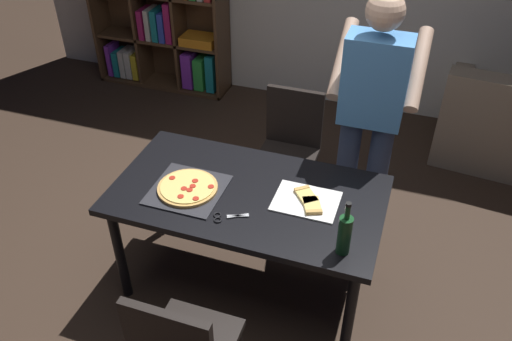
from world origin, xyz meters
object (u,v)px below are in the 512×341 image
dining_table (248,203)px  wine_bottle (345,234)px  chair_far_side (290,143)px  kitchen_scissors (225,217)px  pepperoni_pizza_on_tray (188,188)px  person_serving_pizza (370,112)px  bookshelf (163,4)px

dining_table → wine_bottle: 0.70m
chair_far_side → kitchen_scissors: chair_far_side is taller
dining_table → pepperoni_pizza_on_tray: bearing=-163.8°
wine_bottle → dining_table: bearing=154.8°
wine_bottle → pepperoni_pizza_on_tray: bearing=168.5°
person_serving_pizza → wine_bottle: (0.05, -0.98, -0.13)m
wine_bottle → person_serving_pizza: bearing=92.7°
pepperoni_pizza_on_tray → person_serving_pizza: bearing=41.6°
bookshelf → person_serving_pizza: bookshelf is taller
bookshelf → kitchen_scissors: 3.13m
chair_far_side → kitchen_scissors: (-0.04, -1.16, 0.24)m
dining_table → person_serving_pizza: size_ratio=0.89×
dining_table → bookshelf: size_ratio=0.80×
chair_far_side → wine_bottle: wine_bottle is taller
bookshelf → pepperoni_pizza_on_tray: size_ratio=4.80×
pepperoni_pizza_on_tray → wine_bottle: bearing=-11.5°
kitchen_scissors → bookshelf: bearing=122.9°
person_serving_pizza → kitchen_scissors: size_ratio=8.93×
dining_table → pepperoni_pizza_on_tray: 0.36m
person_serving_pizza → pepperoni_pizza_on_tray: 1.21m
dining_table → kitchen_scissors: bearing=-99.8°
wine_bottle → kitchen_scissors: (-0.65, 0.04, -0.11)m
chair_far_side → pepperoni_pizza_on_tray: bearing=-108.1°
chair_far_side → wine_bottle: (0.61, -1.20, 0.36)m
bookshelf → dining_table: bearing=-53.9°
bookshelf → person_serving_pizza: 2.86m
person_serving_pizza → bookshelf: bearing=143.7°
pepperoni_pizza_on_tray → kitchen_scissors: pepperoni_pizza_on_tray is taller
bookshelf → person_serving_pizza: (2.30, -1.69, 0.13)m
bookshelf → wine_bottle: bookshelf is taller
chair_far_side → bookshelf: (-1.74, 1.47, 0.35)m
wine_bottle → bookshelf: bearing=131.3°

